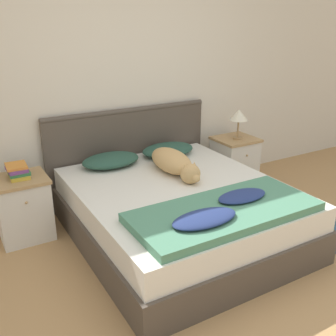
{
  "coord_description": "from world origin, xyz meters",
  "views": [
    {
      "loc": [
        -1.61,
        -1.6,
        1.86
      ],
      "look_at": [
        0.04,
        1.24,
        0.6
      ],
      "focal_mm": 42.0,
      "sensor_mm": 36.0,
      "label": 1
    }
  ],
  "objects": [
    {
      "name": "ground_plane",
      "position": [
        0.0,
        0.0,
        0.0
      ],
      "size": [
        16.0,
        16.0,
        0.0
      ],
      "primitive_type": "plane",
      "color": "tan"
    },
    {
      "name": "wall_back",
      "position": [
        0.0,
        2.13,
        1.27
      ],
      "size": [
        9.0,
        0.06,
        2.55
      ],
      "color": "beige",
      "rests_on": "ground_plane"
    },
    {
      "name": "bed",
      "position": [
        0.04,
        1.04,
        0.25
      ],
      "size": [
        1.72,
        1.98,
        0.5
      ],
      "color": "#4C4238",
      "rests_on": "ground_plane"
    },
    {
      "name": "headboard",
      "position": [
        0.04,
        2.06,
        0.52
      ],
      "size": [
        1.8,
        0.06,
        0.99
      ],
      "color": "#4C4238",
      "rests_on": "ground_plane"
    },
    {
      "name": "nightstand_left",
      "position": [
        -1.15,
        1.74,
        0.29
      ],
      "size": [
        0.46,
        0.44,
        0.57
      ],
      "color": "silver",
      "rests_on": "ground_plane"
    },
    {
      "name": "nightstand_right",
      "position": [
        1.23,
        1.74,
        0.29
      ],
      "size": [
        0.46,
        0.44,
        0.57
      ],
      "color": "silver",
      "rests_on": "ground_plane"
    },
    {
      "name": "pillow_left",
      "position": [
        -0.28,
        1.8,
        0.56
      ],
      "size": [
        0.57,
        0.37,
        0.12
      ],
      "color": "#284C3D",
      "rests_on": "bed"
    },
    {
      "name": "pillow_right",
      "position": [
        0.37,
        1.8,
        0.56
      ],
      "size": [
        0.57,
        0.37,
        0.12
      ],
      "color": "#284C3D",
      "rests_on": "bed"
    },
    {
      "name": "quilt",
      "position": [
        0.03,
        0.41,
        0.54
      ],
      "size": [
        1.42,
        0.62,
        0.11
      ],
      "color": "#4C8466",
      "rests_on": "bed"
    },
    {
      "name": "dog",
      "position": [
        0.16,
        1.34,
        0.6
      ],
      "size": [
        0.28,
        0.83,
        0.21
      ],
      "color": "tan",
      "rests_on": "bed"
    },
    {
      "name": "book_stack",
      "position": [
        -1.15,
        1.77,
        0.63
      ],
      "size": [
        0.18,
        0.24,
        0.11
      ],
      "color": "gold",
      "rests_on": "nightstand_left"
    },
    {
      "name": "table_lamp",
      "position": [
        1.23,
        1.72,
        0.83
      ],
      "size": [
        0.21,
        0.21,
        0.34
      ],
      "color": "#9E7A4C",
      "rests_on": "nightstand_right"
    }
  ]
}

